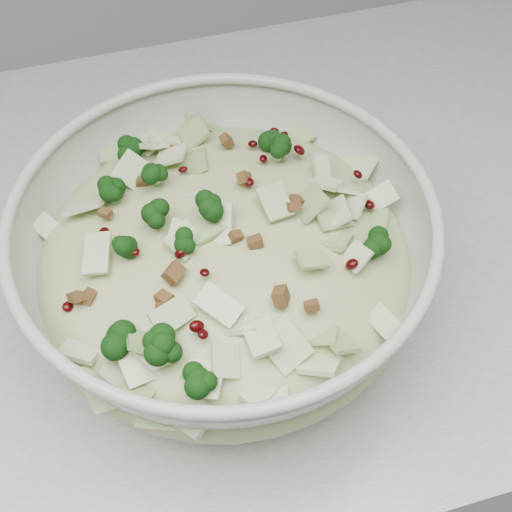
{
  "coord_description": "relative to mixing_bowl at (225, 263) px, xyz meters",
  "views": [
    {
      "loc": [
        0.06,
        1.28,
        1.39
      ],
      "look_at": [
        0.14,
        1.58,
        0.99
      ],
      "focal_mm": 50.0,
      "sensor_mm": 36.0,
      "label": 1
    }
  ],
  "objects": [
    {
      "name": "counter",
      "position": [
        -0.13,
        0.1,
        -0.51
      ],
      "size": [
        3.6,
        0.6,
        0.9
      ],
      "primitive_type": "cube",
      "color": "silver",
      "rests_on": "floor"
    },
    {
      "name": "salad",
      "position": [
        0.0,
        0.0,
        0.02
      ],
      "size": [
        0.36,
        0.36,
        0.12
      ],
      "rotation": [
        0.0,
        0.0,
        -0.32
      ],
      "color": "#B0BB80",
      "rests_on": "mixing_bowl"
    },
    {
      "name": "mixing_bowl",
      "position": [
        0.0,
        0.0,
        0.0
      ],
      "size": [
        0.38,
        0.38,
        0.12
      ],
      "rotation": [
        0.0,
        0.0,
        -0.27
      ],
      "color": "#ABBDAC",
      "rests_on": "counter"
    }
  ]
}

